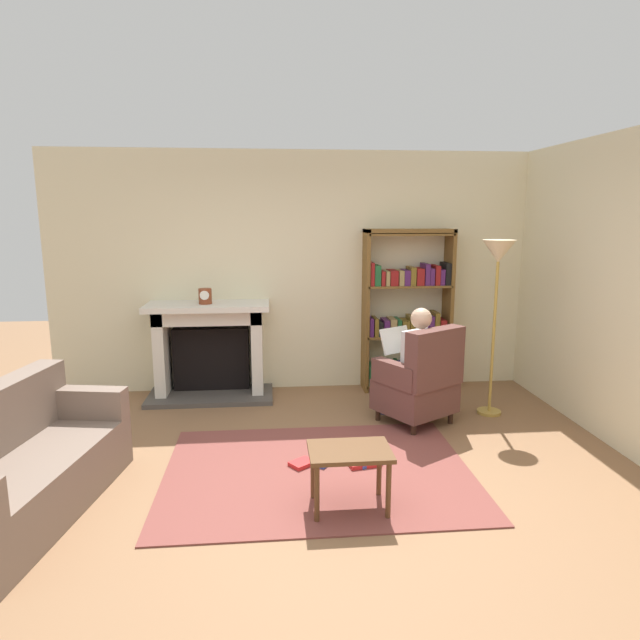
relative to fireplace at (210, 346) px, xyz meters
The scene contains 13 objects.
ground 2.58m from the fireplace, 65.99° to the right, with size 14.00×14.00×0.00m, color #886141.
back_wall 1.32m from the fireplace, 13.82° to the left, with size 5.60×0.10×2.70m, color beige.
side_wall_right 3.90m from the fireplace, 15.92° to the right, with size 0.10×5.20×2.70m, color beige.
area_rug 2.31m from the fireplace, 62.87° to the right, with size 2.40×1.80×0.01m, color brown.
fireplace is the anchor object (origin of this frame).
mantel_clock 0.58m from the fireplace, 101.78° to the right, with size 0.14×0.14×0.16m.
bookshelf 2.26m from the fireplace, ahead, with size 1.00×0.32×1.84m.
armchair_reading 2.36m from the fireplace, 27.17° to the right, with size 0.87×0.86×0.97m.
seated_reader 2.25m from the fireplace, 25.60° to the right, with size 0.54×0.59×1.14m.
sofa_floral 2.63m from the fireplace, 113.13° to the right, with size 1.00×1.80×0.85m.
side_table 2.83m from the fireplace, 65.03° to the right, with size 0.56×0.39×0.44m.
scattered_books 2.33m from the fireplace, 56.37° to the right, with size 0.77×0.31×0.03m.
floor_lamp 3.15m from the fireplace, 16.58° to the right, with size 0.32×0.32×1.76m.
Camera 1 is at (-0.36, -3.69, 2.00)m, focal length 30.70 mm.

